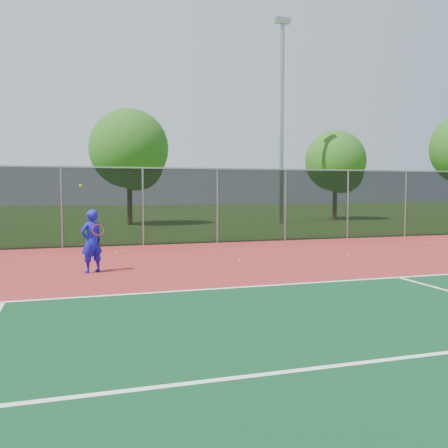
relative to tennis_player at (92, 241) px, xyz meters
name	(u,v)px	position (x,y,z in m)	size (l,w,h in m)	color
ground	(409,314)	(5.19, -6.09, -0.85)	(120.00, 120.00, 0.00)	#33601B
court_apron	(349,291)	(5.19, -4.09, -0.84)	(30.00, 20.00, 0.02)	maroon
fence_back	(217,205)	(5.19, 5.91, 0.71)	(30.00, 0.06, 3.03)	black
tennis_player	(92,241)	(0.00, 0.00, 0.00)	(0.72, 0.73, 2.32)	#1615C8
practice_ball_0	(122,251)	(1.19, 4.00, -0.80)	(0.07, 0.07, 0.07)	#B2CB17
practice_ball_2	(427,244)	(12.87, 2.78, -0.80)	(0.07, 0.07, 0.07)	#B2CB17
practice_ball_3	(349,255)	(8.10, 0.69, -0.80)	(0.07, 0.07, 0.07)	#B2CB17
practice_ball_4	(240,261)	(4.30, 0.55, -0.80)	(0.07, 0.07, 0.07)	#B2CB17
practice_ball_5	(116,253)	(0.94, 3.43, -0.80)	(0.07, 0.07, 0.07)	#B2CB17
floodlight_n	(282,110)	(12.23, 15.46, 6.27)	(0.90, 0.40, 12.67)	gray
tree_back_left	(131,152)	(3.10, 17.17, 3.55)	(4.78, 4.78, 7.01)	#332112
tree_back_mid	(337,164)	(17.70, 18.13, 3.12)	(4.31, 4.31, 6.33)	#332112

